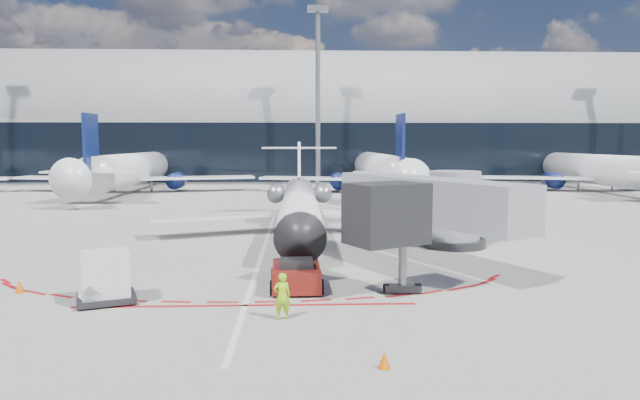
{
  "coord_description": "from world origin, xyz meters",
  "views": [
    {
      "loc": [
        2.2,
        -34.24,
        6.66
      ],
      "look_at": [
        3.53,
        1.21,
        3.01
      ],
      "focal_mm": 32.0,
      "sensor_mm": 36.0,
      "label": 1
    }
  ],
  "objects_px": {
    "ramp_worker": "(282,296)",
    "uld_container": "(106,278)",
    "regional_jet": "(300,205)",
    "pushback_tug": "(296,275)"
  },
  "relations": [
    {
      "from": "regional_jet",
      "to": "uld_container",
      "type": "bearing_deg",
      "value": -115.81
    },
    {
      "from": "pushback_tug",
      "to": "ramp_worker",
      "type": "height_order",
      "value": "ramp_worker"
    },
    {
      "from": "ramp_worker",
      "to": "uld_container",
      "type": "xyz_separation_m",
      "value": [
        -7.35,
        2.52,
        0.17
      ]
    },
    {
      "from": "uld_container",
      "to": "ramp_worker",
      "type": "bearing_deg",
      "value": -39.36
    },
    {
      "from": "regional_jet",
      "to": "pushback_tug",
      "type": "relative_size",
      "value": 4.85
    },
    {
      "from": "regional_jet",
      "to": "pushback_tug",
      "type": "height_order",
      "value": "regional_jet"
    },
    {
      "from": "ramp_worker",
      "to": "regional_jet",
      "type": "bearing_deg",
      "value": -102.7
    },
    {
      "from": "ramp_worker",
      "to": "uld_container",
      "type": "height_order",
      "value": "uld_container"
    },
    {
      "from": "ramp_worker",
      "to": "uld_container",
      "type": "bearing_deg",
      "value": -29.52
    },
    {
      "from": "regional_jet",
      "to": "ramp_worker",
      "type": "relative_size",
      "value": 14.78
    }
  ]
}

